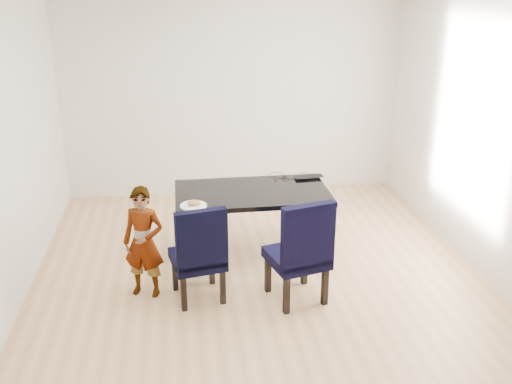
{
  "coord_description": "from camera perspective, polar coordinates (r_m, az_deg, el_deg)",
  "views": [
    {
      "loc": [
        -0.73,
        -5.03,
        2.87
      ],
      "look_at": [
        0.0,
        0.2,
        0.85
      ],
      "focal_mm": 40.0,
      "sensor_mm": 36.0,
      "label": 1
    }
  ],
  "objects": [
    {
      "name": "cable_tangle",
      "position": [
        6.3,
        2.52,
        1.3
      ],
      "size": [
        0.2,
        0.2,
        0.01
      ],
      "primitive_type": "torus",
      "rotation": [
        0.0,
        0.0,
        -0.22
      ],
      "color": "black",
      "rests_on": "dining_table"
    },
    {
      "name": "plate",
      "position": [
        5.59,
        -6.27,
        -1.38
      ],
      "size": [
        0.31,
        0.31,
        0.01
      ],
      "primitive_type": "cylinder",
      "rotation": [
        0.0,
        0.0,
        -0.2
      ],
      "color": "white",
      "rests_on": "dining_table"
    },
    {
      "name": "wall_right",
      "position": [
        6.04,
        22.07,
        4.82
      ],
      "size": [
        0.01,
        5.0,
        2.7
      ],
      "primitive_type": "cube",
      "color": "white",
      "rests_on": "ground"
    },
    {
      "name": "chair_left",
      "position": [
        5.31,
        -5.91,
        -5.88
      ],
      "size": [
        0.55,
        0.56,
        0.96
      ],
      "primitive_type": "cube",
      "rotation": [
        0.0,
        0.0,
        0.2
      ],
      "color": "black",
      "rests_on": "floor"
    },
    {
      "name": "floor",
      "position": [
        5.84,
        0.27,
        -8.57
      ],
      "size": [
        4.5,
        5.0,
        0.01
      ],
      "primitive_type": "cube",
      "color": "tan",
      "rests_on": "ground"
    },
    {
      "name": "dining_table",
      "position": [
        6.11,
        -0.39,
        -3.17
      ],
      "size": [
        1.6,
        0.9,
        0.75
      ],
      "primitive_type": "cube",
      "color": "black",
      "rests_on": "floor"
    },
    {
      "name": "chair_right",
      "position": [
        5.27,
        4.09,
        -5.68
      ],
      "size": [
        0.61,
        0.62,
        1.03
      ],
      "primitive_type": "cube",
      "rotation": [
        0.0,
        0.0,
        0.26
      ],
      "color": "black",
      "rests_on": "floor"
    },
    {
      "name": "wall_back",
      "position": [
        7.72,
        -2.39,
        9.56
      ],
      "size": [
        4.5,
        0.01,
        2.7
      ],
      "primitive_type": "cube",
      "color": "silver",
      "rests_on": "ground"
    },
    {
      "name": "child",
      "position": [
        5.42,
        -11.17,
        -4.97
      ],
      "size": [
        0.46,
        0.37,
        1.08
      ],
      "primitive_type": "imported",
      "rotation": [
        0.0,
        0.0,
        -0.32
      ],
      "color": "#FF5715",
      "rests_on": "floor"
    },
    {
      "name": "laptop",
      "position": [
        6.4,
        5.19,
        1.63
      ],
      "size": [
        0.34,
        0.23,
        0.03
      ],
      "primitive_type": "imported",
      "rotation": [
        0.0,
        0.0,
        3.23
      ],
      "color": "black",
      "rests_on": "dining_table"
    },
    {
      "name": "wall_front",
      "position": [
        3.03,
        7.15,
        -9.3
      ],
      "size": [
        4.5,
        0.01,
        2.7
      ],
      "primitive_type": "cube",
      "color": "white",
      "rests_on": "ground"
    },
    {
      "name": "wall_left",
      "position": [
        5.47,
        -23.82,
        2.99
      ],
      "size": [
        0.01,
        5.0,
        2.7
      ],
      "primitive_type": "cube",
      "color": "white",
      "rests_on": "ground"
    },
    {
      "name": "sandwich",
      "position": [
        5.58,
        -6.21,
        -1.06
      ],
      "size": [
        0.14,
        0.07,
        0.05
      ],
      "primitive_type": "ellipsoid",
      "rotation": [
        0.0,
        0.0,
        -0.04
      ],
      "color": "#C78647",
      "rests_on": "plate"
    }
  ]
}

